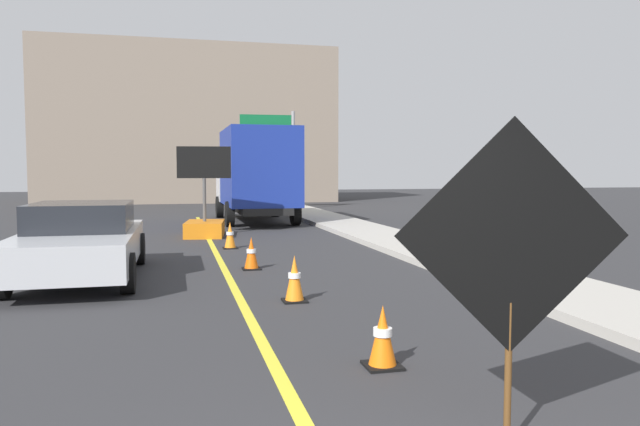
{
  "coord_description": "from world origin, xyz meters",
  "views": [
    {
      "loc": [
        -0.95,
        -2.04,
        1.96
      ],
      "look_at": [
        0.52,
        4.03,
        1.52
      ],
      "focal_mm": 33.75,
      "sensor_mm": 36.0,
      "label": 1
    }
  ],
  "objects_px": {
    "traffic_cone_far_lane": "(251,253)",
    "traffic_cone_near_sign": "(383,337)",
    "traffic_cone_mid_lane": "(294,279)",
    "roadwork_sign": "(511,242)",
    "arrow_board_trailer": "(205,220)",
    "highway_guide_sign": "(278,142)",
    "pickup_car": "(81,241)",
    "box_truck": "(256,173)",
    "traffic_cone_curbside": "(230,235)"
  },
  "relations": [
    {
      "from": "traffic_cone_far_lane",
      "to": "traffic_cone_near_sign",
      "type": "bearing_deg",
      "value": -85.27
    },
    {
      "from": "traffic_cone_mid_lane",
      "to": "roadwork_sign",
      "type": "bearing_deg",
      "value": -84.15
    },
    {
      "from": "traffic_cone_near_sign",
      "to": "roadwork_sign",
      "type": "bearing_deg",
      "value": -82.33
    },
    {
      "from": "arrow_board_trailer",
      "to": "traffic_cone_near_sign",
      "type": "distance_m",
      "value": 12.83
    },
    {
      "from": "traffic_cone_mid_lane",
      "to": "highway_guide_sign",
      "type": "bearing_deg",
      "value": 80.94
    },
    {
      "from": "pickup_car",
      "to": "traffic_cone_mid_lane",
      "type": "bearing_deg",
      "value": -39.83
    },
    {
      "from": "arrow_board_trailer",
      "to": "traffic_cone_mid_lane",
      "type": "distance_m",
      "value": 9.63
    },
    {
      "from": "arrow_board_trailer",
      "to": "traffic_cone_far_lane",
      "type": "xyz_separation_m",
      "value": [
        0.6,
        -6.47,
        -0.16
      ]
    },
    {
      "from": "pickup_car",
      "to": "traffic_cone_far_lane",
      "type": "xyz_separation_m",
      "value": [
        3.14,
        0.29,
        -0.38
      ]
    },
    {
      "from": "arrow_board_trailer",
      "to": "highway_guide_sign",
      "type": "height_order",
      "value": "highway_guide_sign"
    },
    {
      "from": "box_truck",
      "to": "arrow_board_trailer",
      "type": "bearing_deg",
      "value": -114.86
    },
    {
      "from": "box_truck",
      "to": "pickup_car",
      "type": "relative_size",
      "value": 1.41
    },
    {
      "from": "pickup_car",
      "to": "traffic_cone_near_sign",
      "type": "xyz_separation_m",
      "value": [
        3.67,
        -6.02,
        -0.39
      ]
    },
    {
      "from": "box_truck",
      "to": "traffic_cone_mid_lane",
      "type": "height_order",
      "value": "box_truck"
    },
    {
      "from": "highway_guide_sign",
      "to": "arrow_board_trailer",
      "type": "bearing_deg",
      "value": -109.77
    },
    {
      "from": "roadwork_sign",
      "to": "arrow_board_trailer",
      "type": "bearing_deg",
      "value": 95.35
    },
    {
      "from": "highway_guide_sign",
      "to": "traffic_cone_near_sign",
      "type": "xyz_separation_m",
      "value": [
        -3.16,
        -24.68,
        -3.11
      ]
    },
    {
      "from": "roadwork_sign",
      "to": "traffic_cone_near_sign",
      "type": "bearing_deg",
      "value": 97.67
    },
    {
      "from": "roadwork_sign",
      "to": "pickup_car",
      "type": "height_order",
      "value": "roadwork_sign"
    },
    {
      "from": "roadwork_sign",
      "to": "highway_guide_sign",
      "type": "relative_size",
      "value": 0.47
    },
    {
      "from": "arrow_board_trailer",
      "to": "traffic_cone_near_sign",
      "type": "xyz_separation_m",
      "value": [
        1.12,
        -12.78,
        -0.17
      ]
    },
    {
      "from": "pickup_car",
      "to": "highway_guide_sign",
      "type": "height_order",
      "value": "highway_guide_sign"
    },
    {
      "from": "traffic_cone_near_sign",
      "to": "pickup_car",
      "type": "bearing_deg",
      "value": 121.34
    },
    {
      "from": "arrow_board_trailer",
      "to": "traffic_cone_far_lane",
      "type": "bearing_deg",
      "value": -84.74
    },
    {
      "from": "arrow_board_trailer",
      "to": "box_truck",
      "type": "xyz_separation_m",
      "value": [
        2.18,
        4.71,
        1.4
      ]
    },
    {
      "from": "arrow_board_trailer",
      "to": "traffic_cone_near_sign",
      "type": "bearing_deg",
      "value": -85.0
    },
    {
      "from": "traffic_cone_far_lane",
      "to": "highway_guide_sign",
      "type": "bearing_deg",
      "value": 78.66
    },
    {
      "from": "roadwork_sign",
      "to": "traffic_cone_far_lane",
      "type": "height_order",
      "value": "roadwork_sign"
    },
    {
      "from": "traffic_cone_near_sign",
      "to": "traffic_cone_far_lane",
      "type": "distance_m",
      "value": 6.33
    },
    {
      "from": "pickup_car",
      "to": "traffic_cone_far_lane",
      "type": "bearing_deg",
      "value": 5.22
    },
    {
      "from": "highway_guide_sign",
      "to": "traffic_cone_far_lane",
      "type": "height_order",
      "value": "highway_guide_sign"
    },
    {
      "from": "pickup_car",
      "to": "traffic_cone_curbside",
      "type": "relative_size",
      "value": 6.98
    },
    {
      "from": "highway_guide_sign",
      "to": "traffic_cone_near_sign",
      "type": "relative_size",
      "value": 7.96
    },
    {
      "from": "roadwork_sign",
      "to": "traffic_cone_far_lane",
      "type": "distance_m",
      "value": 8.32
    },
    {
      "from": "roadwork_sign",
      "to": "traffic_cone_far_lane",
      "type": "bearing_deg",
      "value": 95.42
    },
    {
      "from": "pickup_car",
      "to": "traffic_cone_near_sign",
      "type": "height_order",
      "value": "pickup_car"
    },
    {
      "from": "arrow_board_trailer",
      "to": "traffic_cone_far_lane",
      "type": "height_order",
      "value": "arrow_board_trailer"
    },
    {
      "from": "arrow_board_trailer",
      "to": "box_truck",
      "type": "distance_m",
      "value": 5.38
    },
    {
      "from": "traffic_cone_near_sign",
      "to": "traffic_cone_mid_lane",
      "type": "distance_m",
      "value": 3.19
    },
    {
      "from": "highway_guide_sign",
      "to": "traffic_cone_mid_lane",
      "type": "xyz_separation_m",
      "value": [
        -3.43,
        -21.5,
        -3.08
      ]
    },
    {
      "from": "pickup_car",
      "to": "highway_guide_sign",
      "type": "bearing_deg",
      "value": 69.9
    },
    {
      "from": "pickup_car",
      "to": "traffic_cone_mid_lane",
      "type": "distance_m",
      "value": 4.44
    },
    {
      "from": "arrow_board_trailer",
      "to": "roadwork_sign",
      "type": "bearing_deg",
      "value": -84.65
    },
    {
      "from": "traffic_cone_curbside",
      "to": "traffic_cone_near_sign",
      "type": "bearing_deg",
      "value": -86.21
    },
    {
      "from": "arrow_board_trailer",
      "to": "box_truck",
      "type": "relative_size",
      "value": 0.4
    },
    {
      "from": "traffic_cone_near_sign",
      "to": "traffic_cone_mid_lane",
      "type": "height_order",
      "value": "traffic_cone_mid_lane"
    },
    {
      "from": "pickup_car",
      "to": "traffic_cone_near_sign",
      "type": "relative_size",
      "value": 7.56
    },
    {
      "from": "roadwork_sign",
      "to": "highway_guide_sign",
      "type": "bearing_deg",
      "value": 83.76
    },
    {
      "from": "traffic_cone_far_lane",
      "to": "arrow_board_trailer",
      "type": "bearing_deg",
      "value": 95.26
    },
    {
      "from": "roadwork_sign",
      "to": "arrow_board_trailer",
      "type": "xyz_separation_m",
      "value": [
        -1.37,
        14.67,
        -0.99
      ]
    }
  ]
}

